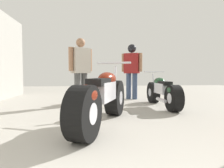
# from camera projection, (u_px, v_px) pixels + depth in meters

# --- Properties ---
(ground_plane) EXTENTS (17.89, 17.89, 0.00)m
(ground_plane) POSITION_uv_depth(u_px,v_px,m) (104.00, 113.00, 3.98)
(ground_plane) COLOR #A8A399
(motorcycle_maroon_cruiser) EXTENTS (1.08, 2.18, 1.05)m
(motorcycle_maroon_cruiser) POSITION_uv_depth(u_px,v_px,m) (102.00, 98.00, 3.01)
(motorcycle_maroon_cruiser) COLOR black
(motorcycle_maroon_cruiser) RESTS_ON ground_plane
(motorcycle_black_naked) EXTENTS (0.56, 1.91, 0.89)m
(motorcycle_black_naked) POSITION_uv_depth(u_px,v_px,m) (163.00, 92.00, 4.72)
(motorcycle_black_naked) COLOR black
(motorcycle_black_naked) RESTS_ON ground_plane
(mechanic_in_blue) EXTENTS (0.62, 0.50, 1.73)m
(mechanic_in_blue) POSITION_uv_depth(u_px,v_px,m) (81.00, 68.00, 4.91)
(mechanic_in_blue) COLOR #4C4C4C
(mechanic_in_blue) RESTS_ON ground_plane
(mechanic_with_helmet) EXTENTS (0.65, 0.44, 1.77)m
(mechanic_with_helmet) POSITION_uv_depth(u_px,v_px,m) (132.00, 66.00, 6.16)
(mechanic_with_helmet) COLOR #384766
(mechanic_with_helmet) RESTS_ON ground_plane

